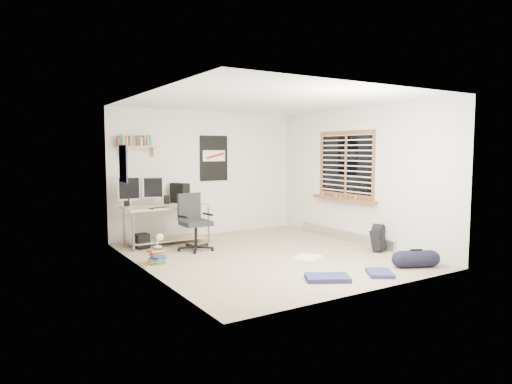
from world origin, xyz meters
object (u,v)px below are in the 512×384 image
desk (167,224)px  duffel_bag (416,258)px  office_chair (196,222)px  backpack (378,240)px  book_stack (156,254)px

desk → duffel_bag: desk is taller
duffel_bag → desk: bearing=149.5°
office_chair → backpack: 3.12m
desk → office_chair: 0.77m
desk → backpack: size_ratio=4.31×
backpack → book_stack: bearing=139.6°
office_chair → duffel_bag: 3.59m
backpack → book_stack: backpack is taller
backpack → duffel_bag: bearing=-129.4°
desk → duffel_bag: bearing=-63.1°
desk → office_chair: office_chair is taller
desk → duffel_bag: 4.30m
office_chair → duffel_bag: office_chair is taller
office_chair → backpack: (2.58, -1.73, -0.29)m
duffel_bag → book_stack: size_ratio=1.10×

